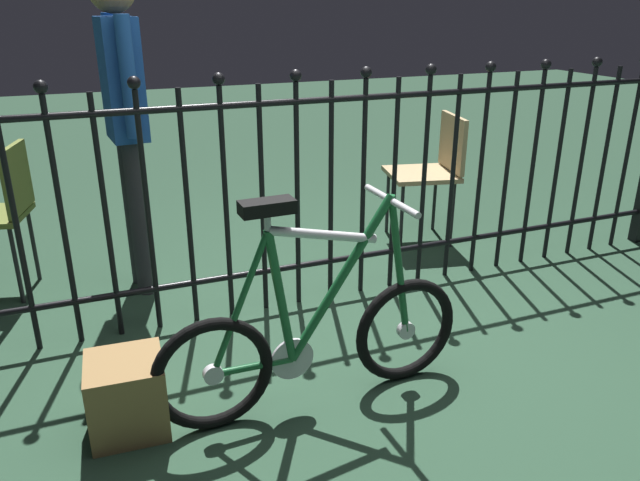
{
  "coord_description": "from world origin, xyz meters",
  "views": [
    {
      "loc": [
        -1.15,
        -2.2,
        1.56
      ],
      "look_at": [
        -0.18,
        0.21,
        0.55
      ],
      "focal_mm": 34.41,
      "sensor_mm": 36.0,
      "label": 1
    }
  ],
  "objects_px": {
    "bicycle": "(315,337)",
    "person_visitor": "(125,105)",
    "chair_olive": "(1,205)",
    "display_crate": "(127,395)",
    "chair_tan": "(433,165)"
  },
  "relations": [
    {
      "from": "chair_olive",
      "to": "person_visitor",
      "type": "bearing_deg",
      "value": -16.08
    },
    {
      "from": "bicycle",
      "to": "chair_tan",
      "type": "relative_size",
      "value": 1.54
    },
    {
      "from": "bicycle",
      "to": "person_visitor",
      "type": "distance_m",
      "value": 1.68
    },
    {
      "from": "bicycle",
      "to": "display_crate",
      "type": "height_order",
      "value": "bicycle"
    },
    {
      "from": "person_visitor",
      "to": "display_crate",
      "type": "height_order",
      "value": "person_visitor"
    },
    {
      "from": "person_visitor",
      "to": "display_crate",
      "type": "bearing_deg",
      "value": -99.28
    },
    {
      "from": "bicycle",
      "to": "display_crate",
      "type": "bearing_deg",
      "value": 171.75
    },
    {
      "from": "chair_tan",
      "to": "display_crate",
      "type": "xyz_separation_m",
      "value": [
        -2.17,
        -1.35,
        -0.38
      ]
    },
    {
      "from": "chair_tan",
      "to": "chair_olive",
      "type": "distance_m",
      "value": 2.65
    },
    {
      "from": "chair_olive",
      "to": "person_visitor",
      "type": "distance_m",
      "value": 0.89
    },
    {
      "from": "chair_tan",
      "to": "chair_olive",
      "type": "bearing_deg",
      "value": 176.8
    },
    {
      "from": "display_crate",
      "to": "chair_tan",
      "type": "bearing_deg",
      "value": 31.92
    },
    {
      "from": "bicycle",
      "to": "chair_tan",
      "type": "bearing_deg",
      "value": 45.49
    },
    {
      "from": "chair_olive",
      "to": "display_crate",
      "type": "bearing_deg",
      "value": -72.28
    },
    {
      "from": "chair_olive",
      "to": "display_crate",
      "type": "distance_m",
      "value": 1.62
    }
  ]
}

